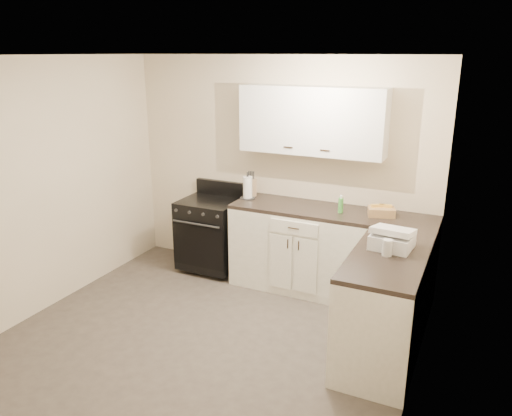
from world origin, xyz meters
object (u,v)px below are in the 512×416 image
at_px(knife_block, 251,188).
at_px(wicker_basket, 381,212).
at_px(stove, 210,233).
at_px(paper_towel, 248,188).
at_px(countertop_grill, 392,241).

distance_m(knife_block, wicker_basket, 1.50).
bearing_deg(stove, paper_towel, 6.95).
relative_size(knife_block, countertop_grill, 0.62).
bearing_deg(knife_block, wicker_basket, 0.14).
xyz_separation_m(knife_block, wicker_basket, (1.50, -0.09, -0.06)).
bearing_deg(wicker_basket, countertop_grill, -72.66).
distance_m(stove, paper_towel, 0.77).
relative_size(paper_towel, wicker_basket, 0.96).
distance_m(paper_towel, wicker_basket, 1.50).
relative_size(stove, paper_towel, 3.25).
bearing_deg(countertop_grill, paper_towel, 160.36).
xyz_separation_m(paper_towel, countertop_grill, (1.76, -0.82, -0.07)).
height_order(paper_towel, wicker_basket, paper_towel).
bearing_deg(countertop_grill, knife_block, 157.90).
distance_m(stove, wicker_basket, 2.04).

